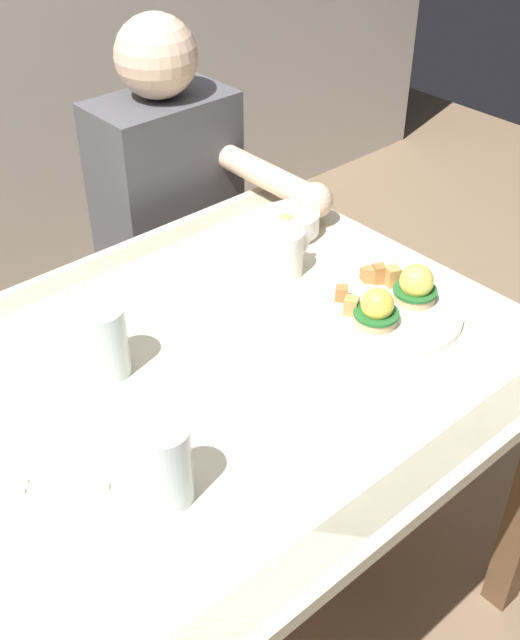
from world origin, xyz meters
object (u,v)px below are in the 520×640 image
eggs_benedict_plate (392,304)px  water_glass_extra (167,469)px  dining_table (195,419)px  coffee_mug (284,251)px  diner_person (176,216)px  fruit_bowl (292,223)px  fork (48,487)px  water_glass_near (105,344)px

eggs_benedict_plate → water_glass_extra: size_ratio=2.04×
dining_table → eggs_benedict_plate: bearing=-15.7°
eggs_benedict_plate → coffee_mug: 0.25m
dining_table → diner_person: diner_person is taller
water_glass_extra → diner_person: size_ratio=0.12×
fruit_bowl → diner_person: diner_person is taller
eggs_benedict_plate → fruit_bowl: size_ratio=2.25×
eggs_benedict_plate → fruit_bowl: bearing=79.8°
eggs_benedict_plate → fork: (-0.70, 0.05, -0.02)m
water_glass_near → eggs_benedict_plate: bearing=-23.3°
coffee_mug → diner_person: size_ratio=0.10×
dining_table → fruit_bowl: fruit_bowl is taller
coffee_mug → fork: bearing=-163.3°
dining_table → fruit_bowl: size_ratio=10.00×
fork → water_glass_near: bearing=38.3°
eggs_benedict_plate → fork: eggs_benedict_plate is taller
coffee_mug → fork: size_ratio=0.87×
fork → diner_person: size_ratio=0.11×
coffee_mug → water_glass_near: bearing=-176.1°
dining_table → coffee_mug: 0.39m
coffee_mug → fork: coffee_mug is taller
dining_table → fork: 0.33m
dining_table → water_glass_extra: bearing=-134.2°
water_glass_extra → diner_person: (0.59, 0.79, -0.15)m
dining_table → eggs_benedict_plate: (0.39, -0.11, 0.13)m
fork → diner_person: 0.98m
eggs_benedict_plate → water_glass_near: water_glass_near is taller
water_glass_near → diner_person: diner_person is taller
dining_table → eggs_benedict_plate: 0.43m
fork → eggs_benedict_plate: bearing=-3.9°
coffee_mug → water_glass_extra: 0.61m
fruit_bowl → water_glass_extra: size_ratio=0.91×
fruit_bowl → coffee_mug: size_ratio=1.08×
dining_table → diner_person: 0.72m
eggs_benedict_plate → diner_person: (0.01, 0.71, -0.11)m
dining_table → diner_person: size_ratio=1.05×
coffee_mug → water_glass_near: water_glass_near is taller
fork → diner_person: (0.71, 0.66, -0.09)m
fruit_bowl → fork: fruit_bowl is taller
water_glass_extra → fork: bearing=133.7°
eggs_benedict_plate → coffee_mug: (-0.05, 0.24, 0.03)m
fruit_bowl → eggs_benedict_plate: bearing=-100.2°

